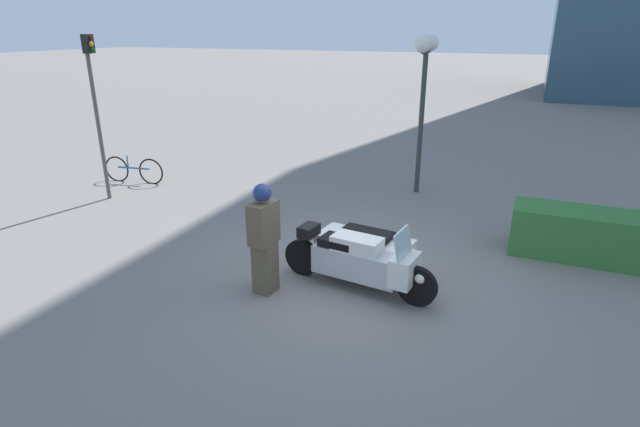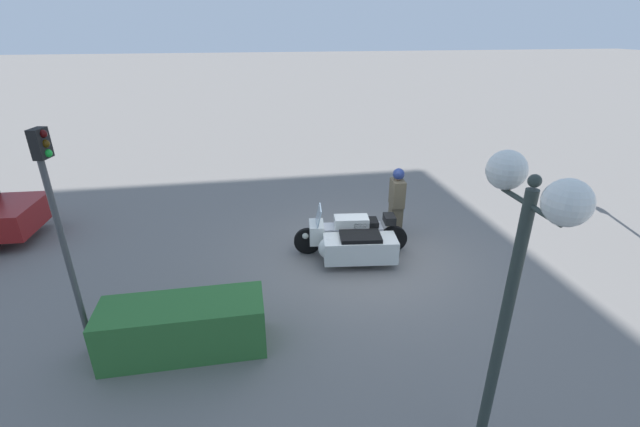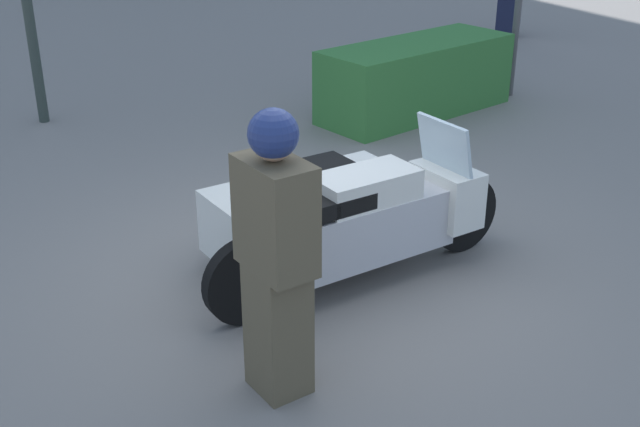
{
  "view_description": "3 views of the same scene",
  "coord_description": "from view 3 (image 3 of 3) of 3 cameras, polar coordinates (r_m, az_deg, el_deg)",
  "views": [
    {
      "loc": [
        2.5,
        -6.99,
        3.89
      ],
      "look_at": [
        -0.57,
        0.21,
        0.97
      ],
      "focal_mm": 28.0,
      "sensor_mm": 36.0,
      "label": 1
    },
    {
      "loc": [
        2.5,
        8.15,
        4.84
      ],
      "look_at": [
        0.94,
        -0.62,
        0.9
      ],
      "focal_mm": 24.0,
      "sensor_mm": 36.0,
      "label": 2
    },
    {
      "loc": [
        -3.4,
        -4.15,
        2.99
      ],
      "look_at": [
        -0.03,
        -0.18,
        0.61
      ],
      "focal_mm": 45.0,
      "sensor_mm": 36.0,
      "label": 3
    }
  ],
  "objects": [
    {
      "name": "ground_plane",
      "position": [
        6.14,
        -0.87,
        -4.56
      ],
      "size": [
        160.0,
        160.0,
        0.0
      ],
      "primitive_type": "plane",
      "color": "slate"
    },
    {
      "name": "police_motorcycle",
      "position": [
        6.13,
        1.58,
        0.17
      ],
      "size": [
        2.6,
        1.4,
        1.15
      ],
      "rotation": [
        0.0,
        0.0,
        -0.12
      ],
      "color": "black",
      "rests_on": "ground"
    },
    {
      "name": "officer_rider",
      "position": [
        4.5,
        -3.13,
        -2.67
      ],
      "size": [
        0.33,
        0.5,
        1.76
      ],
      "rotation": [
        0.0,
        0.0,
        -0.09
      ],
      "color": "brown",
      "rests_on": "ground"
    },
    {
      "name": "hedge_bush_curbside",
      "position": [
        9.95,
        6.86,
        9.54
      ],
      "size": [
        2.54,
        0.91,
        0.87
      ],
      "primitive_type": "cube",
      "color": "#337033",
      "rests_on": "ground"
    }
  ]
}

